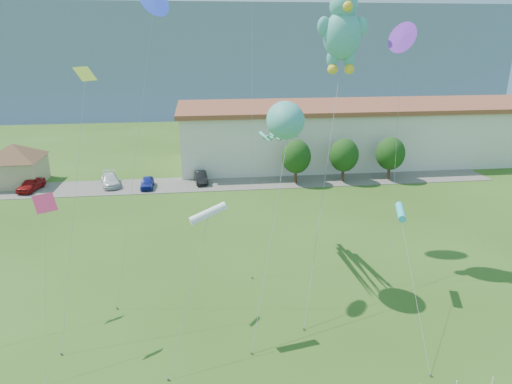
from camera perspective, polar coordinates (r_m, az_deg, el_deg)
parking_strip at (r=56.53m, az=-5.23°, el=1.06°), size 70.00×6.00×0.06m
hill_ridge at (r=138.93m, az=-6.83°, el=16.75°), size 160.00×50.00×25.00m
pavilion at (r=62.71m, az=-27.95°, el=3.54°), size 9.20×9.20×5.00m
warehouse at (r=69.87m, az=16.35°, el=7.28°), size 61.00×15.00×8.20m
tree_near at (r=55.83m, az=5.04°, el=4.43°), size 3.60×3.60×5.47m
tree_mid at (r=57.38m, az=10.93°, el=4.55°), size 3.60×3.60×5.47m
tree_far at (r=59.50m, az=16.45°, el=4.62°), size 3.60×3.60×5.47m
parked_car_red at (r=59.71m, az=-26.32°, el=0.86°), size 2.64×4.52×1.44m
parked_car_white at (r=58.08m, az=-17.78°, el=1.45°), size 3.03×5.09×1.38m
parked_car_blue at (r=56.04m, az=-13.44°, el=1.15°), size 1.52×3.68×1.25m
parked_car_black at (r=56.84m, az=-6.92°, el=1.84°), size 1.83×4.20×1.34m
octopus_kite at (r=31.89m, az=3.20°, el=7.94°), size 4.51×14.82×13.25m
teddy_bear_kite at (r=35.23m, az=10.75°, el=19.38°), size 6.47×11.49×20.50m
small_kite_yellow at (r=29.46m, az=-20.92°, el=9.61°), size 2.36×7.07×15.52m
small_kite_white at (r=26.01m, az=-6.04°, el=-2.84°), size 2.78×5.42×8.13m
small_kite_pink at (r=27.55m, az=-24.88°, el=-3.22°), size 1.29×5.15×8.95m
small_kite_blue at (r=31.12m, az=-12.76°, el=21.44°), size 4.41×4.62×20.03m
small_kite_cyan at (r=32.33m, az=17.65°, el=-2.50°), size 1.88×9.96×6.41m
small_kite_purple at (r=35.62m, az=17.82°, el=17.31°), size 2.27×5.39×17.87m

